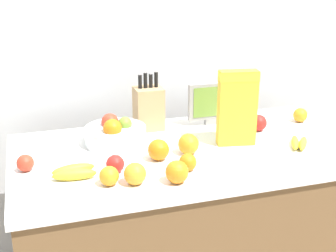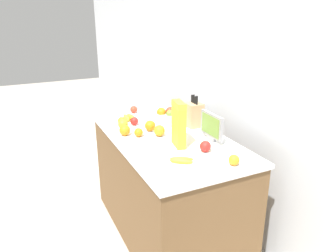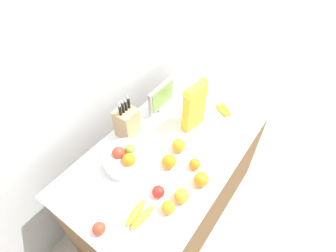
{
  "view_description": "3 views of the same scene",
  "coord_description": "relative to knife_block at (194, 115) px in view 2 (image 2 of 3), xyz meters",
  "views": [
    {
      "loc": [
        -0.65,
        -1.77,
        1.68
      ],
      "look_at": [
        -0.08,
        0.06,
        0.99
      ],
      "focal_mm": 50.0,
      "sensor_mm": 36.0,
      "label": 1
    },
    {
      "loc": [
        2.18,
        -1.04,
        1.84
      ],
      "look_at": [
        -0.02,
        0.02,
        0.97
      ],
      "focal_mm": 35.0,
      "sensor_mm": 36.0,
      "label": 2
    },
    {
      "loc": [
        -0.92,
        -0.61,
        2.21
      ],
      "look_at": [
        0.01,
        0.06,
        1.02
      ],
      "focal_mm": 28.0,
      "sensor_mm": 36.0,
      "label": 3
    }
  ],
  "objects": [
    {
      "name": "orange_by_cereal",
      "position": [
        0.76,
        -0.14,
        -0.07
      ],
      "size": [
        0.07,
        0.07,
        0.07
      ],
      "primitive_type": "sphere",
      "color": "orange",
      "rests_on": "counter"
    },
    {
      "name": "orange_front_left",
      "position": [
        -0.06,
        -0.38,
        -0.06
      ],
      "size": [
        0.09,
        0.09,
        0.09
      ],
      "primitive_type": "sphere",
      "color": "orange",
      "rests_on": "counter"
    },
    {
      "name": "wall_back",
      "position": [
        0.1,
        0.32,
        0.3
      ],
      "size": [
        9.0,
        0.06,
        2.6
      ],
      "color": "silver",
      "rests_on": "ground_plane"
    },
    {
      "name": "orange_front_right",
      "position": [
        0.02,
        -0.51,
        -0.07
      ],
      "size": [
        0.07,
        0.07,
        0.07
      ],
      "primitive_type": "sphere",
      "color": "orange",
      "rests_on": "counter"
    },
    {
      "name": "ground_plane",
      "position": [
        0.1,
        -0.3,
        -1.0
      ],
      "size": [
        14.0,
        14.0,
        0.0
      ],
      "primitive_type": "plane",
      "color": "#B2A899"
    },
    {
      "name": "banana_bunch_right",
      "position": [
        0.57,
        -0.42,
        -0.09
      ],
      "size": [
        0.14,
        0.17,
        0.03
      ],
      "rotation": [
        0.0,
        0.0,
        4.14
      ],
      "color": "yellow",
      "rests_on": "counter"
    },
    {
      "name": "orange_mid_left",
      "position": [
        -0.05,
        -0.6,
        -0.06
      ],
      "size": [
        0.09,
        0.09,
        0.09
      ],
      "primitive_type": "sphere",
      "color": "orange",
      "rests_on": "counter"
    },
    {
      "name": "cereal_box",
      "position": [
        0.32,
        -0.31,
        0.08
      ],
      "size": [
        0.18,
        0.09,
        0.33
      ],
      "rotation": [
        0.0,
        0.0,
        -0.18
      ],
      "color": "gold",
      "rests_on": "counter"
    },
    {
      "name": "apple_middle",
      "position": [
        -0.59,
        -0.33,
        -0.07
      ],
      "size": [
        0.07,
        0.07,
        0.07
      ],
      "primitive_type": "sphere",
      "color": "red",
      "rests_on": "counter"
    },
    {
      "name": "fruit_bowl",
      "position": [
        -0.2,
        -0.16,
        -0.06
      ],
      "size": [
        0.27,
        0.27,
        0.13
      ],
      "color": "silver",
      "rests_on": "counter"
    },
    {
      "name": "counter",
      "position": [
        0.1,
        -0.3,
        -0.55
      ],
      "size": [
        1.53,
        0.82,
        0.89
      ],
      "color": "brown",
      "rests_on": "ground_plane"
    },
    {
      "name": "apple_rear",
      "position": [
        0.49,
        -0.19,
        -0.07
      ],
      "size": [
        0.08,
        0.08,
        0.08
      ],
      "primitive_type": "sphere",
      "color": "red",
      "rests_on": "counter"
    },
    {
      "name": "orange_near_bowl",
      "position": [
        -0.2,
        -0.56,
        -0.06
      ],
      "size": [
        0.08,
        0.08,
        0.08
      ],
      "primitive_type": "sphere",
      "color": "orange",
      "rests_on": "counter"
    },
    {
      "name": "banana_bunch_left",
      "position": [
        -0.41,
        -0.44,
        -0.08
      ],
      "size": [
        0.17,
        0.11,
        0.04
      ],
      "rotation": [
        0.0,
        0.0,
        3.13
      ],
      "color": "yellow",
      "rests_on": "counter"
    },
    {
      "name": "knife_block",
      "position": [
        0.0,
        0.0,
        0.0
      ],
      "size": [
        0.13,
        0.13,
        0.31
      ],
      "color": "tan",
      "rests_on": "counter"
    },
    {
      "name": "orange_mid_right",
      "position": [
        -0.3,
        -0.54,
        -0.07
      ],
      "size": [
        0.07,
        0.07,
        0.07
      ],
      "primitive_type": "sphere",
      "color": "orange",
      "rests_on": "counter"
    },
    {
      "name": "apple_leftmost",
      "position": [
        -0.25,
        -0.45,
        -0.07
      ],
      "size": [
        0.07,
        0.07,
        0.07
      ],
      "primitive_type": "sphere",
      "color": "red",
      "rests_on": "counter"
    },
    {
      "name": "small_monitor",
      "position": [
        0.33,
        -0.04,
        0.01
      ],
      "size": [
        0.27,
        0.03,
        0.21
      ],
      "color": "gray",
      "rests_on": "counter"
    },
    {
      "name": "orange_back_center",
      "position": [
        0.08,
        -0.36,
        -0.06
      ],
      "size": [
        0.09,
        0.09,
        0.09
      ],
      "primitive_type": "sphere",
      "color": "orange",
      "rests_on": "counter"
    }
  ]
}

